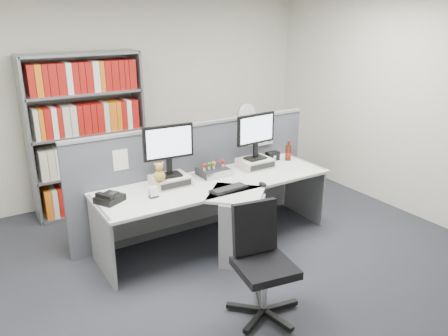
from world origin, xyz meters
TOP-DOWN VIEW (x-y plane):
  - ground at (0.00, 0.00)m, footprint 5.50×5.50m
  - room_shell at (0.00, 0.00)m, footprint 5.04×5.54m
  - partition at (0.00, 1.25)m, footprint 3.00×0.08m
  - desk at (0.00, 0.60)m, footprint 2.60×1.20m
  - monitor_riser_left at (-0.46, 0.98)m, footprint 0.38×0.31m
  - monitor_riser_right at (0.64, 0.98)m, footprint 0.38×0.31m
  - monitor_left at (-0.46, 0.98)m, footprint 0.54×0.19m
  - monitor_right at (0.64, 0.98)m, footprint 0.53×0.19m
  - desktop_pc at (0.07, 1.00)m, footprint 0.31×0.28m
  - figurines at (0.06, 0.98)m, footprint 0.29×0.05m
  - keyboard at (-0.02, 0.52)m, footprint 0.42×0.19m
  - mouse at (0.34, 0.44)m, footprint 0.07×0.11m
  - desk_phone at (-1.15, 0.88)m, footprint 0.31×0.30m
  - desk_calendar at (-0.75, 0.76)m, footprint 0.09×0.07m
  - plush_toy at (-0.62, 0.89)m, footprint 0.12×0.12m
  - speaker at (0.96, 1.07)m, footprint 0.16×0.09m
  - cola_bottle at (1.13, 0.98)m, footprint 0.08×0.08m
  - shelving_unit at (-0.90, 2.44)m, footprint 1.41×0.40m
  - filing_cabinet at (1.20, 1.99)m, footprint 0.45×0.61m
  - desk_fan at (1.20, 1.99)m, footprint 0.32×0.19m
  - office_chair at (-0.32, -0.45)m, footprint 0.62×0.62m

SIDE VIEW (x-z plane):
  - ground at x=0.00m, z-range 0.00..0.00m
  - filing_cabinet at x=1.20m, z-range 0.00..0.70m
  - desk at x=0.00m, z-range 0.10..0.82m
  - office_chair at x=-0.32m, z-range 0.03..0.98m
  - partition at x=0.00m, z-range 0.01..1.29m
  - keyboard at x=-0.02m, z-range 0.72..0.75m
  - mouse at x=0.34m, z-range 0.72..0.76m
  - desk_phone at x=-1.15m, z-range 0.71..0.81m
  - desktop_pc at x=0.07m, z-range 0.72..0.80m
  - desk_calendar at x=-0.75m, z-range 0.71..0.82m
  - monitor_riser_left at x=-0.46m, z-range 0.72..0.82m
  - monitor_riser_right at x=0.64m, z-range 0.72..0.82m
  - speaker at x=0.96m, z-range 0.72..0.83m
  - cola_bottle at x=1.13m, z-range 0.69..0.94m
  - figurines at x=0.06m, z-range 0.81..0.90m
  - plush_toy at x=-0.62m, z-range 0.81..1.01m
  - shelving_unit at x=-0.90m, z-range -0.02..1.98m
  - desk_fan at x=1.20m, z-range 0.77..1.32m
  - monitor_right at x=0.64m, z-range 0.87..1.41m
  - monitor_left at x=-0.46m, z-range 0.87..1.42m
  - room_shell at x=0.00m, z-range 0.43..3.15m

